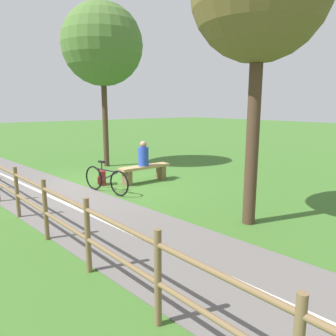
# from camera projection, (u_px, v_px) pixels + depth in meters

# --- Properties ---
(ground_plane) EXTENTS (80.00, 80.00, 0.00)m
(ground_plane) POSITION_uv_depth(u_px,v_px,m) (106.00, 185.00, 9.47)
(ground_plane) COLOR #3D6B28
(paved_path) EXTENTS (6.41, 36.03, 0.02)m
(paved_path) POSITION_uv_depth(u_px,v_px,m) (146.00, 240.00, 5.60)
(paved_path) COLOR #66605E
(paved_path) RESTS_ON ground_plane
(path_centre_line) EXTENTS (3.73, 31.80, 0.00)m
(path_centre_line) POSITION_uv_depth(u_px,v_px,m) (146.00, 240.00, 5.60)
(path_centre_line) COLOR silver
(path_centre_line) RESTS_ON paved_path
(bench) EXTENTS (1.69, 0.40, 0.51)m
(bench) POSITION_uv_depth(u_px,v_px,m) (145.00, 171.00, 9.83)
(bench) COLOR #A88456
(bench) RESTS_ON ground_plane
(person_seated) EXTENTS (0.32, 0.32, 0.76)m
(person_seated) POSITION_uv_depth(u_px,v_px,m) (143.00, 155.00, 9.71)
(person_seated) COLOR #2847B7
(person_seated) RESTS_ON bench
(bicycle) EXTENTS (0.46, 1.65, 0.86)m
(bicycle) POSITION_uv_depth(u_px,v_px,m) (106.00, 180.00, 8.60)
(bicycle) COLOR black
(bicycle) RESTS_ON ground_plane
(backpack) EXTENTS (0.34, 0.39, 0.43)m
(backpack) POSITION_uv_depth(u_px,v_px,m) (102.00, 178.00, 9.50)
(backpack) COLOR maroon
(backpack) RESTS_ON ground_plane
(fence_roadside) EXTENTS (1.10, 13.62, 1.09)m
(fence_roadside) POSITION_uv_depth(u_px,v_px,m) (64.00, 216.00, 4.98)
(fence_roadside) COLOR brown
(fence_roadside) RESTS_ON ground_plane
(tree_near_bench) EXTENTS (2.95, 2.95, 5.97)m
(tree_near_bench) POSITION_uv_depth(u_px,v_px,m) (102.00, 45.00, 11.63)
(tree_near_bench) COLOR #473323
(tree_near_bench) RESTS_ON ground_plane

